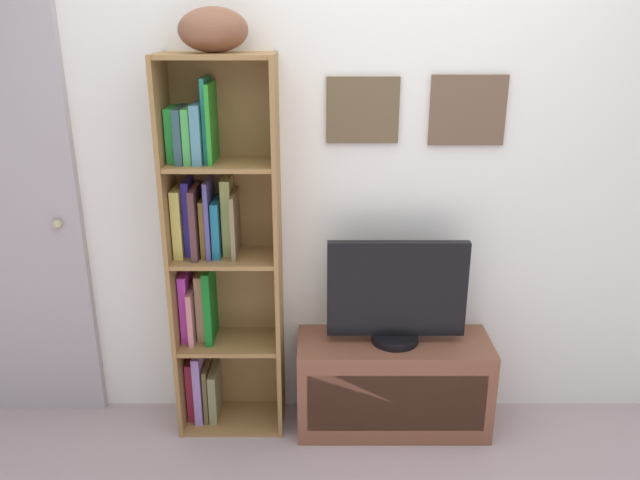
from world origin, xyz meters
TOP-DOWN VIEW (x-y plane):
  - back_wall at (0.00, 1.13)m, footprint 4.80×0.08m
  - bookshelf at (-0.65, 0.99)m, footprint 0.50×0.28m
  - football at (-0.59, 0.96)m, footprint 0.34×0.29m
  - tv_stand at (0.19, 0.93)m, footprint 0.91×0.34m
  - television at (0.19, 0.93)m, footprint 0.64×0.22m

SIDE VIEW (x-z plane):
  - tv_stand at x=0.19m, z-range 0.00..0.46m
  - television at x=0.19m, z-range 0.45..0.95m
  - bookshelf at x=-0.65m, z-range 0.00..1.76m
  - back_wall at x=0.00m, z-range 0.00..2.54m
  - football at x=-0.59m, z-range 1.76..1.94m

